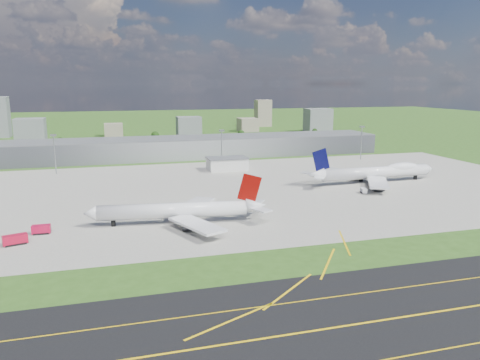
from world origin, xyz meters
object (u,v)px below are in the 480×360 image
object	(u,v)px
fire_truck	(15,240)
crash_tender	(41,230)
airliner_red_twin	(180,211)
airliner_blue_quad	(376,172)
van_white_near	(363,191)
tug_yellow	(192,206)
van_white_far	(355,177)

from	to	relation	value
fire_truck	crash_tender	distance (m)	13.16
airliner_red_twin	airliner_blue_quad	distance (m)	133.78
airliner_blue_quad	crash_tender	size ratio (longest dim) A/B	12.15
fire_truck	van_white_near	world-z (taller)	fire_truck
tug_yellow	van_white_near	distance (m)	93.71
fire_truck	van_white_near	xyz separation A→B (m)	(164.00, 38.33, -0.49)
airliner_blue_quad	van_white_far	bearing A→B (deg)	108.79
tug_yellow	van_white_near	bearing A→B (deg)	-3.63
airliner_red_twin	airliner_blue_quad	xyz separation A→B (m)	(123.75, 50.82, 0.62)
airliner_red_twin	van_white_near	distance (m)	106.42
airliner_red_twin	tug_yellow	size ratio (longest dim) A/B	19.59
fire_truck	van_white_far	world-z (taller)	fire_truck
airliner_red_twin	van_white_near	size ratio (longest dim) A/B	13.07
airliner_blue_quad	fire_truck	bearing A→B (deg)	-163.75
airliner_blue_quad	van_white_near	bearing A→B (deg)	-135.29
van_white_near	van_white_far	bearing A→B (deg)	-10.51
van_white_near	airliner_blue_quad	bearing A→B (deg)	-30.53
airliner_blue_quad	van_white_near	size ratio (longest dim) A/B	14.63
airliner_blue_quad	van_white_near	distance (m)	31.31
tug_yellow	van_white_far	world-z (taller)	van_white_far
airliner_red_twin	tug_yellow	world-z (taller)	airliner_red_twin
fire_truck	airliner_blue_quad	bearing A→B (deg)	0.98
airliner_red_twin	airliner_blue_quad	world-z (taller)	airliner_blue_quad
crash_tender	van_white_far	xyz separation A→B (m)	(172.37, 64.25, -0.53)
van_white_near	airliner_red_twin	bearing A→B (deg)	118.27
airliner_blue_quad	van_white_far	xyz separation A→B (m)	(-5.39, 14.25, -4.86)
van_white_near	van_white_far	world-z (taller)	van_white_near
airliner_red_twin	van_white_far	xyz separation A→B (m)	(118.36, 65.07, -4.25)
van_white_far	airliner_red_twin	bearing A→B (deg)	-168.75
tug_yellow	van_white_far	size ratio (longest dim) A/B	0.74
airliner_red_twin	crash_tender	bearing A→B (deg)	6.56
airliner_blue_quad	van_white_far	distance (m)	15.99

